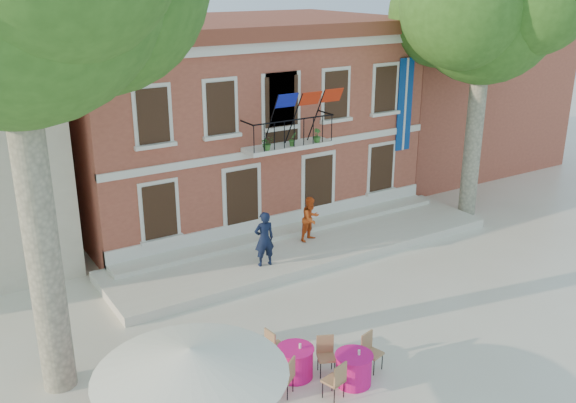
# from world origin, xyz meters

# --- Properties ---
(ground) EXTENTS (90.00, 90.00, 0.00)m
(ground) POSITION_xyz_m (0.00, 0.00, 0.00)
(ground) COLOR beige
(ground) RESTS_ON ground
(main_building) EXTENTS (13.50, 9.59, 7.50)m
(main_building) POSITION_xyz_m (2.00, 9.99, 3.78)
(main_building) COLOR #AD543E
(main_building) RESTS_ON ground
(neighbor_east) EXTENTS (9.40, 9.40, 6.40)m
(neighbor_east) POSITION_xyz_m (14.00, 11.00, 3.22)
(neighbor_east) COLOR #AD543E
(neighbor_east) RESTS_ON ground
(terrace) EXTENTS (14.00, 3.40, 0.30)m
(terrace) POSITION_xyz_m (2.00, 4.40, 0.15)
(terrace) COLOR silver
(terrace) RESTS_ON ground
(plane_tree_east) EXTENTS (5.38, 5.38, 10.56)m
(plane_tree_east) POSITION_xyz_m (9.57, 4.10, 7.79)
(plane_tree_east) COLOR #A59E84
(plane_tree_east) RESTS_ON ground
(patio_umbrella) EXTENTS (3.63, 3.63, 2.70)m
(patio_umbrella) POSITION_xyz_m (-5.54, -3.14, 2.42)
(patio_umbrella) COLOR black
(patio_umbrella) RESTS_ON ground
(pedestrian_navy) EXTENTS (0.71, 0.52, 1.81)m
(pedestrian_navy) POSITION_xyz_m (-0.08, 3.63, 1.20)
(pedestrian_navy) COLOR black
(pedestrian_navy) RESTS_ON terrace
(pedestrian_orange) EXTENTS (0.89, 0.77, 1.58)m
(pedestrian_orange) POSITION_xyz_m (2.31, 4.56, 1.09)
(pedestrian_orange) COLOR #E4521A
(pedestrian_orange) RESTS_ON terrace
(cafe_table_0) EXTENTS (1.85, 1.76, 0.95)m
(cafe_table_0) POSITION_xyz_m (-6.12, -1.09, 0.43)
(cafe_table_0) COLOR #CE1358
(cafe_table_0) RESTS_ON ground
(cafe_table_1) EXTENTS (1.96, 0.90, 0.95)m
(cafe_table_1) POSITION_xyz_m (-1.26, -2.56, 0.42)
(cafe_table_1) COLOR #CE1358
(cafe_table_1) RESTS_ON ground
(cafe_table_2) EXTENTS (1.86, 1.73, 0.95)m
(cafe_table_2) POSITION_xyz_m (-5.30, -1.01, 0.43)
(cafe_table_2) COLOR #CE1358
(cafe_table_2) RESTS_ON ground
(cafe_table_3) EXTENTS (1.86, 1.71, 0.95)m
(cafe_table_3) POSITION_xyz_m (-2.27, -1.61, 0.43)
(cafe_table_3) COLOR #CE1358
(cafe_table_3) RESTS_ON ground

